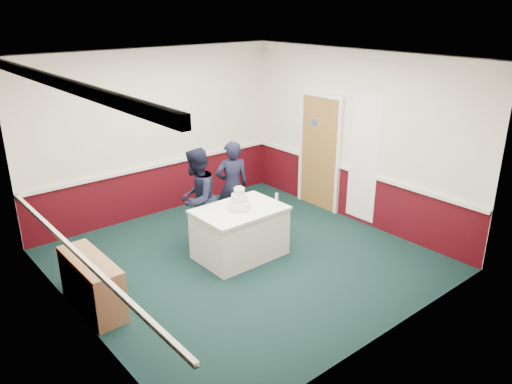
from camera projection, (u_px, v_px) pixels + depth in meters
ground at (244, 259)px, 7.65m from camera, size 5.00×5.00×0.00m
room_shell at (222, 126)px, 7.44m from camera, size 5.00×5.00×3.00m
sideboard at (92, 283)px, 6.33m from camera, size 0.41×1.20×0.70m
cake_table at (240, 232)px, 7.63m from camera, size 1.32×0.92×0.79m
wedding_cake at (239, 202)px, 7.46m from camera, size 0.35×0.35×0.36m
cake_knife at (246, 213)px, 7.33m from camera, size 0.02×0.22×0.00m
champagne_flute at (277, 198)px, 7.55m from camera, size 0.05×0.05×0.21m
person_man at (197, 199)px, 7.82m from camera, size 1.00×0.96×1.62m
person_woman at (232, 186)px, 8.44m from camera, size 0.67×0.56×1.57m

